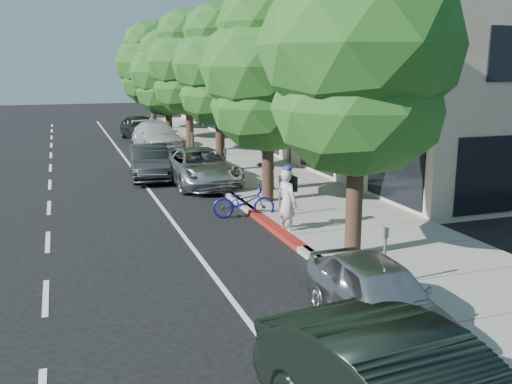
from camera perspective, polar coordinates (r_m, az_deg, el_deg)
name	(u,v)px	position (r m, az deg, el deg)	size (l,w,h in m)	color
ground	(287,240)	(15.66, 3.16, -4.85)	(120.00, 120.00, 0.00)	black
sidewalk	(266,178)	(23.68, 1.01, 1.37)	(4.60, 56.00, 0.15)	gray
curb	(212,182)	(23.01, -4.38, 1.00)	(0.30, 56.00, 0.15)	#9E998E
curb_red_segment	(274,228)	(16.52, 1.85, -3.62)	(0.32, 4.00, 0.15)	maroon
storefront_building	(323,85)	(35.31, 6.69, 10.60)	(10.00, 36.00, 7.00)	beige
street_tree_0	(360,51)	(13.53, 10.37, 13.67)	(4.81, 4.81, 8.04)	black
street_tree_1	(268,70)	(18.99, 1.24, 12.08)	(4.54, 4.54, 7.34)	black
street_tree_2	(219,67)	(24.70, -3.71, 12.40)	(4.05, 4.05, 7.32)	black
street_tree_3	(188,64)	(30.53, -6.79, 12.60)	(4.39, 4.39, 7.57)	black
street_tree_4	(167,73)	(36.41, -8.85, 11.66)	(4.75, 4.75, 6.95)	black
street_tree_5	(152,64)	(42.33, -10.38, 12.45)	(5.25, 5.25, 7.81)	black
cyclist	(287,202)	(15.99, 3.13, -1.00)	(0.68, 0.45, 1.87)	silver
bicycle	(244,202)	(17.79, -1.24, -0.99)	(0.68, 1.94, 1.02)	navy
silver_suv	(200,167)	(22.77, -5.62, 2.51)	(2.40, 5.20, 1.44)	#B8B8BD
dark_sedan	(149,162)	(24.39, -10.62, 2.98)	(1.48, 4.25, 1.40)	black
white_pickup	(157,136)	(32.74, -9.88, 5.54)	(2.13, 5.25, 1.52)	silver
dark_suv_far	(140,127)	(37.20, -11.53, 6.34)	(1.86, 4.63, 1.58)	black
near_car_a	(378,295)	(10.60, 12.10, -10.06)	(1.56, 3.88, 1.32)	#ABABAF
pedestrian	(265,165)	(21.01, 0.87, 2.72)	(0.91, 0.71, 1.87)	black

